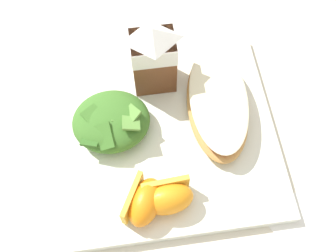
% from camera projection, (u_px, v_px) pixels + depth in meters
% --- Properties ---
extents(ground, '(3.00, 3.00, 0.00)m').
position_uv_depth(ground, '(168.00, 135.00, 0.55)').
color(ground, beige).
extents(white_plate, '(0.28, 0.28, 0.02)m').
position_uv_depth(white_plate, '(168.00, 132.00, 0.54)').
color(white_plate, white).
rests_on(white_plate, ground).
extents(cheesy_pizza_bread, '(0.09, 0.18, 0.04)m').
position_uv_depth(cheesy_pizza_bread, '(217.00, 103.00, 0.53)').
color(cheesy_pizza_bread, tan).
rests_on(cheesy_pizza_bread, white_plate).
extents(green_salad_pile, '(0.10, 0.09, 0.05)m').
position_uv_depth(green_salad_pile, '(111.00, 121.00, 0.52)').
color(green_salad_pile, '#3D7028').
rests_on(green_salad_pile, white_plate).
extents(milk_carton, '(0.06, 0.04, 0.11)m').
position_uv_depth(milk_carton, '(153.00, 55.00, 0.52)').
color(milk_carton, brown).
rests_on(milk_carton, white_plate).
extents(orange_wedge_front, '(0.06, 0.07, 0.04)m').
position_uv_depth(orange_wedge_front, '(144.00, 202.00, 0.47)').
color(orange_wedge_front, orange).
rests_on(orange_wedge_front, white_plate).
extents(orange_wedge_middle, '(0.06, 0.04, 0.04)m').
position_uv_depth(orange_wedge_middle, '(168.00, 197.00, 0.47)').
color(orange_wedge_middle, orange).
rests_on(orange_wedge_middle, white_plate).
extents(paper_napkin, '(0.15, 0.15, 0.00)m').
position_uv_depth(paper_napkin, '(326.00, 229.00, 0.49)').
color(paper_napkin, white).
rests_on(paper_napkin, ground).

